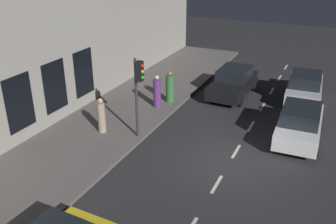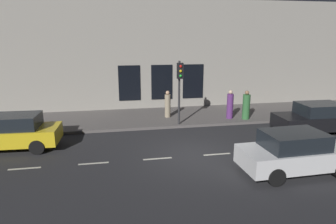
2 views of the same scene
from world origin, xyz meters
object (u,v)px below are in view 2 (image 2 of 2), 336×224
object	(u,v)px
parked_car_3	(317,118)
pedestrian_0	(246,106)
parked_car_1	(12,132)
pedestrian_1	(168,105)
parked_car_2	(295,152)
traffic_light	(180,79)
pedestrian_2	(230,105)

from	to	relation	value
parked_car_3	pedestrian_0	xyz separation A→B (m)	(2.72, 2.72, 0.14)
parked_car_1	pedestrian_1	xyz separation A→B (m)	(3.61, -7.76, 0.12)
parked_car_2	pedestrian_1	bearing A→B (deg)	-159.57
parked_car_2	traffic_light	bearing A→B (deg)	-156.71
parked_car_3	pedestrian_2	xyz separation A→B (m)	(3.04, 3.61, 0.15)
traffic_light	pedestrian_2	distance (m)	3.82
parked_car_1	parked_car_3	distance (m)	15.01
traffic_light	pedestrian_0	bearing A→B (deg)	-83.51
pedestrian_1	parked_car_2	bearing A→B (deg)	-85.26
parked_car_1	parked_car_3	world-z (taller)	same
pedestrian_0	parked_car_3	bearing A→B (deg)	154.68
pedestrian_1	parked_car_3	bearing A→B (deg)	-46.35
pedestrian_0	pedestrian_2	size ratio (longest dim) A/B	1.00
parked_car_3	traffic_light	bearing A→B (deg)	73.62
parked_car_2	pedestrian_0	size ratio (longest dim) A/B	2.46
pedestrian_2	parked_car_2	bearing A→B (deg)	-105.41
parked_car_1	parked_car_2	distance (m)	11.95
parked_car_3	pedestrian_1	bearing A→B (deg)	62.66
traffic_light	pedestrian_0	world-z (taller)	traffic_light
parked_car_2	pedestrian_1	size ratio (longest dim) A/B	2.59
parked_car_1	pedestrian_1	distance (m)	8.56
traffic_light	parked_car_2	bearing A→B (deg)	-155.02
traffic_light	pedestrian_2	size ratio (longest dim) A/B	2.06
parked_car_2	pedestrian_2	distance (m)	7.16
traffic_light	parked_car_1	world-z (taller)	traffic_light
parked_car_2	pedestrian_2	bearing A→B (deg)	175.70
parked_car_3	pedestrian_1	world-z (taller)	pedestrian_1
parked_car_2	parked_car_3	distance (m)	5.69
pedestrian_2	parked_car_3	bearing A→B (deg)	-52.83
pedestrian_1	traffic_light	bearing A→B (deg)	-96.48
traffic_light	parked_car_3	xyz separation A→B (m)	(-2.24, -6.90, -1.92)
parked_car_3	parked_car_2	bearing A→B (deg)	137.86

